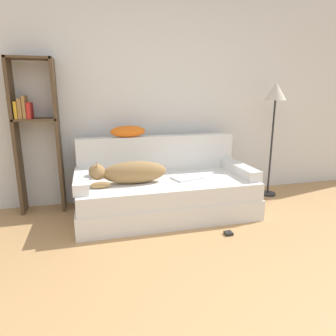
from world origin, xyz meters
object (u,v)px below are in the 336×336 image
Objects in this scene: throw_pillow at (128,131)px; power_adapter at (228,233)px; laptop at (188,178)px; dog at (130,172)px; bookshelf at (35,128)px; couch at (166,197)px; floor_lamp at (275,101)px.

throw_pillow reaches higher than power_adapter.
laptop is 0.78m from power_adapter.
dog is 0.47× the size of bookshelf.
floor_lamp is at bearing 11.07° from couch.
dog is at bearing 166.81° from laptop.
throw_pillow reaches higher than dog.
dog is 2.09m from floor_lamp.
throw_pillow is at bearing 129.13° from laptop.
throw_pillow is at bearing 177.26° from floor_lamp.
dog is 0.55× the size of floor_lamp.
laptop is 0.94× the size of throw_pillow.
dog is 2.11× the size of laptop.
dog is 1.99× the size of throw_pillow.
dog is 10.86× the size of power_adapter.
dog is at bearing 145.35° from power_adapter.
power_adapter is (0.22, -0.63, -0.41)m from laptop.
dog is 0.67m from laptop.
power_adapter is at bearing -137.42° from floor_lamp.
laptop is at bearing 108.98° from power_adapter.
floor_lamp is at bearing 42.58° from power_adapter.
bookshelf is 1.17× the size of floor_lamp.
throw_pillow is at bearing 83.54° from dog.
dog is at bearing -96.46° from throw_pillow.
power_adapter is at bearing -52.21° from throw_pillow.
bookshelf is at bearing 147.85° from power_adapter.
floor_lamp is (1.88, -0.09, 0.34)m from throw_pillow.
couch is 1.14× the size of bookshelf.
floor_lamp is 1.90m from power_adapter.
floor_lamp reaches higher than throw_pillow.
power_adapter is (1.84, -1.16, -0.96)m from bookshelf.
couch is at bearing 124.47° from power_adapter.
laptop is at bearing -10.04° from couch.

